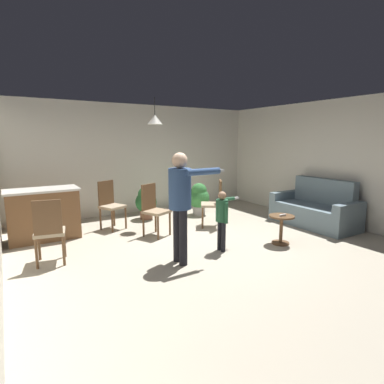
{
  "coord_description": "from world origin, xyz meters",
  "views": [
    {
      "loc": [
        -3.02,
        -4.23,
        1.84
      ],
      "look_at": [
        -0.44,
        -0.02,
        1.0
      ],
      "focal_mm": 28.93,
      "sensor_mm": 36.0,
      "label": 1
    }
  ],
  "objects": [
    {
      "name": "wall_right",
      "position": [
        3.2,
        0.0,
        1.35
      ],
      "size": [
        0.1,
        6.4,
        2.7
      ],
      "primitive_type": "cube",
      "color": "silver",
      "rests_on": "ground"
    },
    {
      "name": "kitchen_counter",
      "position": [
        -2.45,
        1.96,
        0.48
      ],
      "size": [
        1.26,
        0.66,
        0.95
      ],
      "color": "brown",
      "rests_on": "ground"
    },
    {
      "name": "wall_back",
      "position": [
        0.0,
        3.2,
        1.35
      ],
      "size": [
        6.4,
        0.1,
        2.7
      ],
      "primitive_type": "cube",
      "color": "silver",
      "rests_on": "ground"
    },
    {
      "name": "ceiling_light_pendant",
      "position": [
        -0.24,
        1.78,
        2.25
      ],
      "size": [
        0.32,
        0.32,
        0.55
      ],
      "color": "silver"
    },
    {
      "name": "person_adult",
      "position": [
        -0.84,
        -0.37,
        1.03
      ],
      "size": [
        0.83,
        0.48,
        1.66
      ],
      "rotation": [
        0.0,
        0.0,
        -1.54
      ],
      "color": "black",
      "rests_on": "ground"
    },
    {
      "name": "spare_remote_on_table",
      "position": [
        1.07,
        -0.6,
        0.54
      ],
      "size": [
        0.13,
        0.04,
        0.04
      ],
      "primitive_type": "cube",
      "rotation": [
        0.0,
        0.0,
        1.53
      ],
      "color": "white",
      "rests_on": "side_table_by_couch"
    },
    {
      "name": "dining_chair_centre_back",
      "position": [
        -1.19,
        1.99,
        0.55
      ],
      "size": [
        0.55,
        0.55,
        1.0
      ],
      "rotation": [
        0.0,
        0.0,
        3.55
      ],
      "color": "brown",
      "rests_on": "ground"
    },
    {
      "name": "dining_chair_by_counter",
      "position": [
        -2.52,
        0.59,
        0.55
      ],
      "size": [
        0.49,
        0.49,
        1.0
      ],
      "rotation": [
        0.0,
        0.0,
        6.09
      ],
      "color": "brown",
      "rests_on": "ground"
    },
    {
      "name": "ground",
      "position": [
        0.0,
        0.0,
        0.0
      ],
      "size": [
        7.68,
        7.68,
        0.0
      ],
      "primitive_type": "plane",
      "color": "#B2A893"
    },
    {
      "name": "couch_floral",
      "position": [
        2.67,
        -0.06,
        0.33
      ],
      "size": [
        0.88,
        1.81,
        1.0
      ],
      "rotation": [
        0.0,
        0.0,
        1.56
      ],
      "color": "slate",
      "rests_on": "ground"
    },
    {
      "name": "dining_chair_near_wall",
      "position": [
        -0.61,
        1.11,
        0.55
      ],
      "size": [
        0.56,
        0.56,
        1.0
      ],
      "rotation": [
        0.0,
        0.0,
        3.58
      ],
      "color": "brown",
      "rests_on": "ground"
    },
    {
      "name": "dining_chair_spare",
      "position": [
        0.75,
        0.99,
        0.55
      ],
      "size": [
        0.58,
        0.58,
        1.0
      ],
      "rotation": [
        0.0,
        0.0,
        0.99
      ],
      "color": "brown",
      "rests_on": "ground"
    },
    {
      "name": "side_table_by_couch",
      "position": [
        1.1,
        -0.55,
        0.33
      ],
      "size": [
        0.44,
        0.44,
        0.52
      ],
      "color": "brown",
      "rests_on": "ground"
    },
    {
      "name": "person_child",
      "position": [
        -0.01,
        -0.28,
        0.63
      ],
      "size": [
        0.54,
        0.29,
        1.01
      ],
      "rotation": [
        0.0,
        0.0,
        -1.57
      ],
      "color": "black",
      "rests_on": "ground"
    },
    {
      "name": "potted_plant_corner",
      "position": [
        -0.24,
        2.34,
        0.42
      ],
      "size": [
        0.5,
        0.5,
        0.76
      ],
      "color": "brown",
      "rests_on": "ground"
    },
    {
      "name": "potted_plant_by_wall",
      "position": [
        1.04,
        2.05,
        0.44
      ],
      "size": [
        0.52,
        0.52,
        0.79
      ],
      "color": "#B7B2AD",
      "rests_on": "ground"
    }
  ]
}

